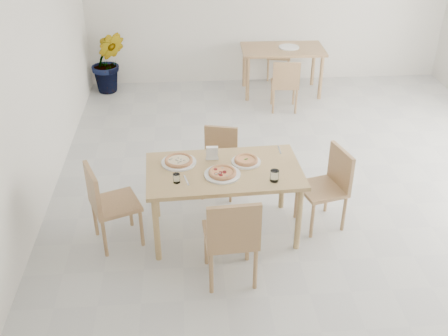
{
  "coord_description": "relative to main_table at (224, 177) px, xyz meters",
  "views": [
    {
      "loc": [
        -1.4,
        -5.12,
        3.36
      ],
      "look_at": [
        -1.07,
        -0.77,
        0.77
      ],
      "focal_mm": 42.0,
      "sensor_mm": 36.0,
      "label": 1
    }
  ],
  "objects": [
    {
      "name": "main_table",
      "position": [
        0.0,
        0.0,
        0.0
      ],
      "size": [
        1.55,
        0.92,
        0.75
      ],
      "rotation": [
        0.0,
        0.0,
        0.05
      ],
      "color": "tan",
      "rests_on": "ground"
    },
    {
      "name": "chair_south",
      "position": [
        0.01,
        -0.76,
        -0.13
      ],
      "size": [
        0.49,
        0.49,
        0.93
      ],
      "rotation": [
        0.0,
        0.0,
        3.2
      ],
      "color": "tan",
      "rests_on": "ground"
    },
    {
      "name": "chair_north",
      "position": [
        0.01,
        0.8,
        -0.22
      ],
      "size": [
        0.46,
        0.46,
        0.77
      ],
      "rotation": [
        0.0,
        0.0,
        -0.24
      ],
      "color": "tan",
      "rests_on": "ground"
    },
    {
      "name": "chair_west",
      "position": [
        -1.15,
        -0.09,
        -0.16
      ],
      "size": [
        0.56,
        0.56,
        0.88
      ],
      "rotation": [
        0.0,
        0.0,
        1.95
      ],
      "color": "tan",
      "rests_on": "ground"
    },
    {
      "name": "chair_east",
      "position": [
        1.09,
        0.08,
        -0.17
      ],
      "size": [
        0.52,
        0.52,
        0.86
      ],
      "rotation": [
        0.0,
        0.0,
        -1.31
      ],
      "color": "tan",
      "rests_on": "ground"
    },
    {
      "name": "plate_margherita",
      "position": [
        0.23,
        0.11,
        0.09
      ],
      "size": [
        0.29,
        0.29,
        0.02
      ],
      "primitive_type": "cylinder",
      "color": "white",
      "rests_on": "main_table"
    },
    {
      "name": "plate_mushroom",
      "position": [
        -0.44,
        0.15,
        0.09
      ],
      "size": [
        0.35,
        0.35,
        0.02
      ],
      "primitive_type": "cylinder",
      "color": "white",
      "rests_on": "main_table"
    },
    {
      "name": "plate_pepperoni",
      "position": [
        -0.02,
        -0.11,
        0.09
      ],
      "size": [
        0.35,
        0.35,
        0.02
      ],
      "primitive_type": "cylinder",
      "color": "white",
      "rests_on": "main_table"
    },
    {
      "name": "pizza_margherita",
      "position": [
        0.23,
        0.11,
        0.11
      ],
      "size": [
        0.26,
        0.26,
        0.03
      ],
      "rotation": [
        0.0,
        0.0,
        0.08
      ],
      "color": "#F0AD71",
      "rests_on": "plate_margherita"
    },
    {
      "name": "pizza_mushroom",
      "position": [
        -0.44,
        0.15,
        0.11
      ],
      "size": [
        0.34,
        0.34,
        0.03
      ],
      "rotation": [
        0.0,
        0.0,
        0.24
      ],
      "color": "#F0AD71",
      "rests_on": "plate_mushroom"
    },
    {
      "name": "pizza_pepperoni",
      "position": [
        -0.02,
        -0.11,
        0.11
      ],
      "size": [
        0.3,
        0.3,
        0.03
      ],
      "rotation": [
        0.0,
        0.0,
        0.12
      ],
      "color": "#F0AD71",
      "rests_on": "plate_pepperoni"
    },
    {
      "name": "tumbler_a",
      "position": [
        0.45,
        -0.24,
        0.14
      ],
      "size": [
        0.08,
        0.08,
        0.11
      ],
      "primitive_type": "cylinder",
      "color": "white",
      "rests_on": "main_table"
    },
    {
      "name": "tumbler_b",
      "position": [
        -0.46,
        -0.2,
        0.13
      ],
      "size": [
        0.07,
        0.07,
        0.09
      ],
      "primitive_type": "cylinder",
      "color": "white",
      "rests_on": "main_table"
    },
    {
      "name": "napkin_holder",
      "position": [
        -0.1,
        0.2,
        0.15
      ],
      "size": [
        0.13,
        0.07,
        0.14
      ],
      "rotation": [
        0.0,
        0.0,
        -0.05
      ],
      "color": "silver",
      "rests_on": "main_table"
    },
    {
      "name": "fork_a",
      "position": [
        0.6,
        0.35,
        0.09
      ],
      "size": [
        0.02,
        0.18,
        0.01
      ],
      "primitive_type": "cube",
      "rotation": [
        0.0,
        0.0,
        -0.01
      ],
      "color": "silver",
      "rests_on": "main_table"
    },
    {
      "name": "fork_b",
      "position": [
        -0.37,
        -0.18,
        0.09
      ],
      "size": [
        0.06,
        0.18,
        0.01
      ],
      "primitive_type": "cube",
      "rotation": [
        0.0,
        0.0,
        0.22
      ],
      "color": "silver",
      "rests_on": "main_table"
    },
    {
      "name": "second_table",
      "position": [
        1.22,
        3.67,
        -0.02
      ],
      "size": [
        1.32,
        0.78,
        0.75
      ],
      "rotation": [
        0.0,
        0.0,
        -0.02
      ],
      "color": "tan",
      "rests_on": "ground"
    },
    {
      "name": "chair_back_s",
      "position": [
        1.14,
        2.93,
        -0.2
      ],
      "size": [
        0.43,
        0.43,
        0.81
      ],
      "rotation": [
        0.0,
        0.0,
        3.05
      ],
      "color": "tan",
      "rests_on": "ground"
    },
    {
      "name": "chair_back_n",
      "position": [
        1.3,
        4.4,
        -0.2
      ],
      "size": [
        0.47,
        0.47,
        0.81
      ],
      "rotation": [
        0.0,
        0.0,
        -0.21
      ],
      "color": "tan",
      "rests_on": "ground"
    },
    {
      "name": "plate_empty",
      "position": [
        1.32,
        3.68,
        0.09
      ],
      "size": [
        0.33,
        0.33,
        0.02
      ],
      "primitive_type": "cylinder",
      "color": "white",
      "rests_on": "second_table"
    },
    {
      "name": "potted_plant",
      "position": [
        -1.58,
        3.92,
        -0.16
      ],
      "size": [
        0.58,
        0.48,
        1.02
      ],
      "primitive_type": "imported",
      "rotation": [
        0.0,
        0.0,
        0.05
      ],
      "color": "#1D6323",
      "rests_on": "ground"
    }
  ]
}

